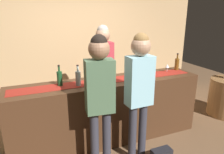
% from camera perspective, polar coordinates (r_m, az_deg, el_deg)
% --- Properties ---
extents(ground_plane, '(10.00, 10.00, 0.00)m').
position_cam_1_polar(ground_plane, '(3.67, -0.99, -16.00)').
color(ground_plane, brown).
extents(back_wall, '(6.00, 0.12, 2.90)m').
position_cam_1_polar(back_wall, '(4.92, -9.44, 10.43)').
color(back_wall, tan).
rests_on(back_wall, ground).
extents(bar_counter, '(2.97, 0.60, 1.00)m').
position_cam_1_polar(bar_counter, '(3.42, -1.04, -8.96)').
color(bar_counter, '#472B19').
rests_on(bar_counter, ground).
extents(counter_runner_cloth, '(2.82, 0.28, 0.01)m').
position_cam_1_polar(counter_runner_cloth, '(3.23, -1.09, -0.93)').
color(counter_runner_cloth, maroon).
rests_on(counter_runner_cloth, bar_counter).
extents(wine_bottle_amber, '(0.07, 0.07, 0.30)m').
position_cam_1_polar(wine_bottle_amber, '(3.96, 16.96, 3.37)').
color(wine_bottle_amber, brown).
rests_on(wine_bottle_amber, bar_counter).
extents(wine_bottle_clear, '(0.07, 0.07, 0.30)m').
position_cam_1_polar(wine_bottle_clear, '(3.02, -9.06, -0.27)').
color(wine_bottle_clear, '#B2C6C1').
rests_on(wine_bottle_clear, bar_counter).
extents(wine_bottle_green, '(0.07, 0.07, 0.30)m').
position_cam_1_polar(wine_bottle_green, '(3.06, -13.84, -0.31)').
color(wine_bottle_green, '#194723').
rests_on(wine_bottle_green, bar_counter).
extents(wine_glass_near_customer, '(0.07, 0.07, 0.14)m').
position_cam_1_polar(wine_glass_near_customer, '(3.79, 14.60, 2.85)').
color(wine_glass_near_customer, silver).
rests_on(wine_glass_near_customer, bar_counter).
extents(wine_glass_mid_counter, '(0.07, 0.07, 0.14)m').
position_cam_1_polar(wine_glass_mid_counter, '(3.27, -0.82, 1.19)').
color(wine_glass_mid_counter, silver).
rests_on(wine_glass_mid_counter, bar_counter).
extents(wine_glass_far_end, '(0.07, 0.07, 0.14)m').
position_cam_1_polar(wine_glass_far_end, '(3.12, -2.72, 0.38)').
color(wine_glass_far_end, silver).
rests_on(wine_glass_far_end, bar_counter).
extents(bartender, '(0.35, 0.25, 1.79)m').
position_cam_1_polar(bartender, '(3.77, -2.38, 3.61)').
color(bartender, '#26262B').
rests_on(bartender, ground).
extents(customer_sipping, '(0.35, 0.25, 1.76)m').
position_cam_1_polar(customer_sipping, '(2.77, 7.32, -2.03)').
color(customer_sipping, '#33333D').
rests_on(customer_sipping, ground).
extents(customer_browsing, '(0.36, 0.25, 1.77)m').
position_cam_1_polar(customer_browsing, '(2.55, -3.29, -3.60)').
color(customer_browsing, '#33333D').
rests_on(customer_browsing, ground).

